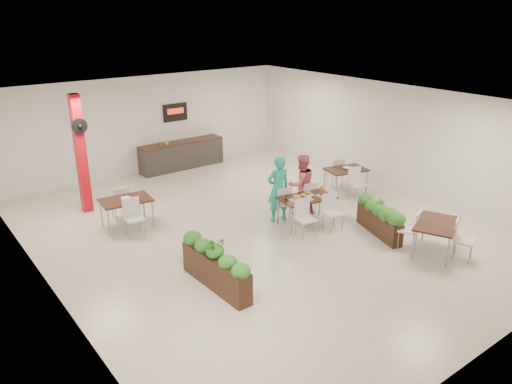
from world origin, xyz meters
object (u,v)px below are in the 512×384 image
main_table (306,201)px  side_table_b (346,173)px  red_column (81,153)px  planter_left (215,263)px  side_table_a (126,204)px  service_counter (182,154)px  side_table_c (437,228)px  diner_man (278,189)px  diner_woman (301,184)px  planter_right (380,216)px

main_table → side_table_b: bearing=21.9°
red_column → planter_left: red_column is taller
side_table_a → service_counter: bearing=51.4°
red_column → planter_left: (0.64, -5.47, -1.12)m
main_table → side_table_b: (2.54, 1.02, -0.01)m
side_table_c → diner_man: bearing=90.1°
diner_man → side_table_a: (-3.31, 1.97, -0.24)m
diner_woman → planter_right: diner_woman is taller
service_counter → side_table_b: size_ratio=1.79×
service_counter → side_table_a: 5.02m
main_table → service_counter: bearing=91.3°
side_table_c → planter_left: bearing=135.4°
red_column → planter_left: size_ratio=1.54×
side_table_b → diner_woman: bearing=-157.0°
planter_right → side_table_a: 6.29m
diner_woman → service_counter: bearing=-74.3°
side_table_a → side_table_c: same height
service_counter → planter_left: service_counter is taller
service_counter → side_table_c: 9.20m
service_counter → side_table_b: (2.68, -5.14, 0.14)m
main_table → diner_woman: bearing=57.9°
diner_woman → side_table_a: bearing=-15.6°
planter_left → side_table_b: (6.04, 2.19, 0.10)m
main_table → planter_left: planter_left is taller
planter_right → side_table_a: size_ratio=1.03×
main_table → planter_left: (-3.50, -1.18, -0.11)m
diner_woman → planter_right: (0.63, -2.16, -0.34)m
diner_woman → side_table_c: (0.81, -3.60, -0.19)m
planter_right → side_table_c: size_ratio=1.03×
diner_woman → side_table_b: diner_woman is taller
planter_right → side_table_b: 2.94m
planter_left → side_table_b: 6.42m
diner_woman → planter_left: size_ratio=0.79×
planter_left → side_table_c: (4.72, -1.77, 0.11)m
side_table_b → side_table_c: size_ratio=1.01×
service_counter → main_table: (0.14, -6.16, 0.14)m
main_table → side_table_c: bearing=-67.5°
red_column → side_table_b: (6.68, -3.27, -1.01)m
service_counter → diner_man: bearing=-92.6°
red_column → planter_right: red_column is taller
red_column → service_counter: (4.00, 1.86, -1.15)m
service_counter → side_table_c: (1.36, -9.10, 0.14)m
planter_right → side_table_a: bearing=138.9°
main_table → side_table_c: same height
red_column → service_counter: bearing=25.0°
red_column → planter_right: size_ratio=1.88×
planter_right → side_table_a: (-4.74, 4.13, 0.15)m
red_column → side_table_c: (5.36, -7.24, -1.01)m
red_column → service_counter: red_column is taller
side_table_a → side_table_b: size_ratio=0.99×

